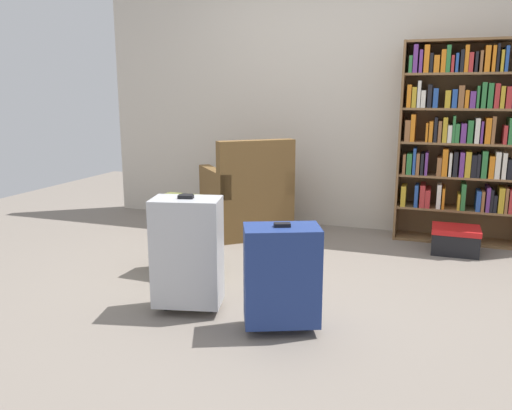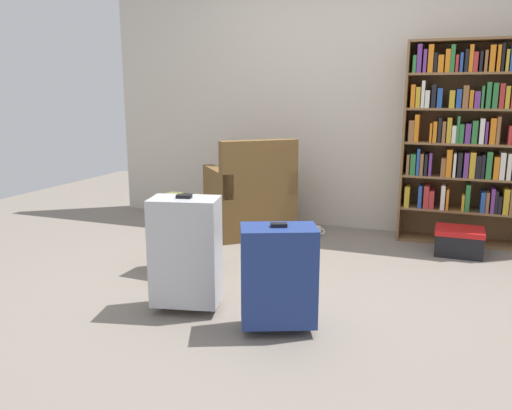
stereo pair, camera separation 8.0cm
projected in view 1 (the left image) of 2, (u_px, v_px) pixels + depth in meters
name	position (u px, v px, depth m)	size (l,w,h in m)	color
ground_plane	(275.00, 286.00, 3.54)	(8.31, 8.31, 0.00)	slate
back_wall	(332.00, 93.00, 4.93)	(4.75, 0.10, 2.60)	beige
bookshelf	(464.00, 135.00, 4.42)	(1.08, 0.31, 1.74)	brown
armchair	(247.00, 200.00, 4.81)	(0.99, 0.99, 0.90)	brown
mug	(314.00, 231.00, 4.76)	(0.12, 0.08, 0.10)	white
storage_box	(455.00, 239.00, 4.25)	(0.38, 0.31, 0.22)	black
suitcase_silver	(187.00, 252.00, 3.07)	(0.45, 0.33, 0.72)	#B7BABF
suitcase_olive	(188.00, 232.00, 3.74)	(0.42, 0.24, 0.59)	brown
suitcase_navy_blue	(282.00, 275.00, 2.82)	(0.47, 0.39, 0.62)	navy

